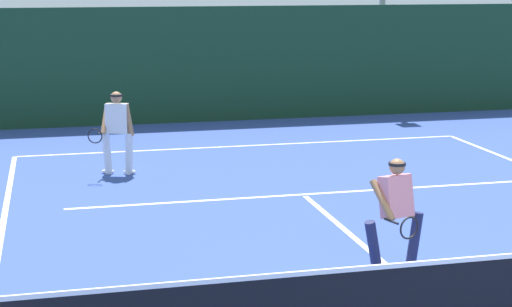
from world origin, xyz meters
TOP-DOWN VIEW (x-y plane):
  - court_line_baseline_far at (0.00, 11.16)m, footprint 10.40×0.10m
  - court_line_service at (0.00, 6.53)m, footprint 8.48×0.10m
  - court_line_centre at (0.00, 3.20)m, footprint 0.10×6.40m
  - tennis_net at (0.00, 0.00)m, footprint 11.40×0.09m
  - player_near at (-0.04, 2.24)m, footprint 0.96×0.91m
  - player_far at (-3.12, 8.98)m, footprint 0.96×0.84m
  - back_fence_windscreen at (0.00, 14.75)m, footprint 20.92×0.12m

SIDE VIEW (x-z plane):
  - court_line_baseline_far at x=0.00m, z-range 0.00..0.01m
  - court_line_service at x=0.00m, z-range 0.00..0.01m
  - court_line_centre at x=0.00m, z-range 0.00..0.01m
  - tennis_net at x=0.00m, z-range -0.02..1.03m
  - player_near at x=-0.04m, z-range 0.07..1.64m
  - player_far at x=-3.12m, z-range 0.09..1.75m
  - back_fence_windscreen at x=0.00m, z-range 0.00..3.09m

